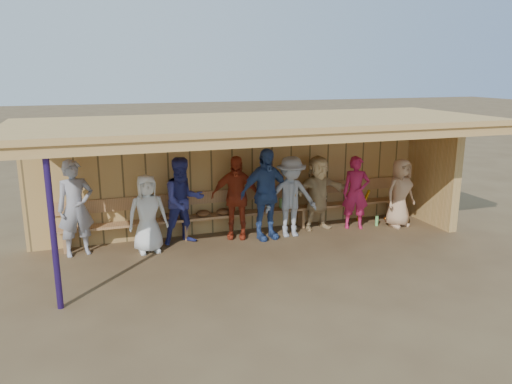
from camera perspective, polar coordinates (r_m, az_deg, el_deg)
ground at (r=9.73m, az=0.67°, el=-6.48°), size 90.00×90.00×0.00m
player_a at (r=9.74m, az=-19.92°, el=-1.74°), size 0.74×0.57×1.80m
player_b at (r=9.57m, az=-12.29°, el=-2.45°), size 0.76×0.53×1.50m
player_c at (r=9.89m, az=-8.30°, el=-1.02°), size 0.94×0.78×1.74m
player_d at (r=10.14m, az=-2.32°, el=-0.60°), size 1.09×0.76×1.71m
player_e at (r=10.26m, az=4.00°, el=-0.55°), size 1.14×0.73×1.68m
player_f at (r=10.80m, az=7.11°, el=-0.07°), size 1.54×0.63×1.61m
player_g at (r=10.98m, az=11.33°, el=-0.08°), size 0.68×0.56×1.58m
player_h at (r=11.35m, az=16.14°, el=-0.09°), size 0.82×0.61×1.51m
player_extra at (r=10.06m, az=1.08°, el=-0.25°), size 1.15×0.62×1.87m
dugout_structure at (r=10.05m, az=1.49°, el=4.18°), size 8.80×3.20×2.50m
bench at (r=10.58m, az=-1.33°, el=-1.81°), size 7.60×0.34×0.93m
dugout_equipment at (r=10.38m, az=-2.79°, el=-2.34°), size 5.17×0.62×0.80m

